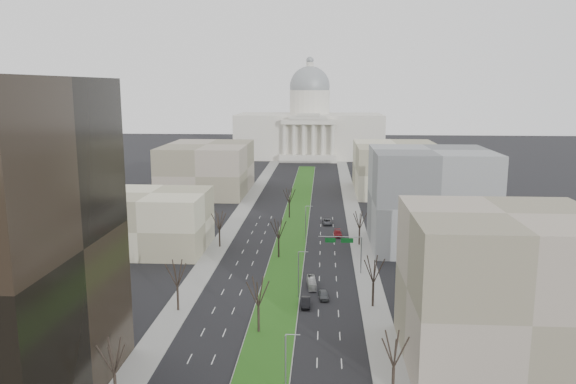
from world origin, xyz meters
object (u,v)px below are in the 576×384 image
at_px(box_van, 312,283).
at_px(car_red, 338,233).
at_px(car_grey_far, 327,222).
at_px(car_black, 306,302).
at_px(car_grey_near, 324,295).

bearing_deg(box_van, car_red, 75.66).
bearing_deg(box_van, car_grey_far, 80.86).
height_order(car_black, car_grey_far, car_black).
relative_size(car_grey_near, car_black, 0.92).
bearing_deg(car_grey_far, car_grey_near, -95.41).
xyz_separation_m(car_grey_near, car_black, (-3.19, -3.86, 0.04)).
bearing_deg(car_grey_far, box_van, -98.12).
distance_m(car_black, box_van, 9.96).
relative_size(car_red, box_van, 0.81).
height_order(car_red, box_van, box_van).
xyz_separation_m(car_black, car_red, (6.85, 48.71, -0.02)).
xyz_separation_m(car_red, car_grey_far, (-2.75, 12.86, -0.01)).
relative_size(car_red, car_grey_far, 0.97).
bearing_deg(car_grey_near, car_black, -135.91).
distance_m(car_grey_near, car_grey_far, 57.71).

